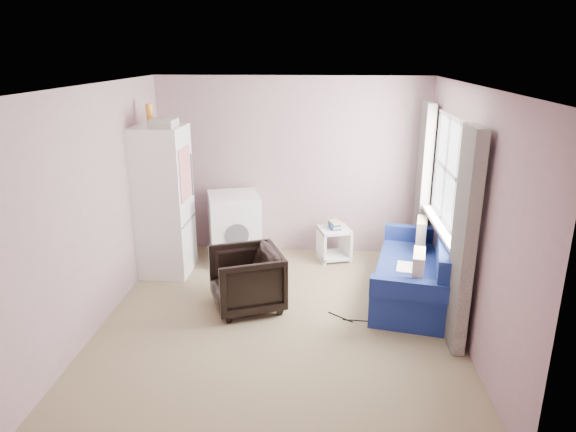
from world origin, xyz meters
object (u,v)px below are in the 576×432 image
at_px(washing_machine, 234,226).
at_px(side_table, 334,241).
at_px(armchair, 246,276).
at_px(fridge, 162,201).
at_px(sofa, 419,273).

relative_size(washing_machine, side_table, 1.68).
bearing_deg(armchair, side_table, 124.75).
bearing_deg(fridge, armchair, -36.67).
distance_m(fridge, side_table, 2.41).
xyz_separation_m(washing_machine, side_table, (1.39, 0.10, -0.23)).
bearing_deg(washing_machine, armchair, -91.15).
height_order(fridge, sofa, fridge).
relative_size(fridge, sofa, 1.10).
bearing_deg(washing_machine, sofa, -39.09).
bearing_deg(side_table, sofa, -48.53).
xyz_separation_m(fridge, washing_machine, (0.84, 0.47, -0.49)).
bearing_deg(fridge, washing_machine, 30.26).
bearing_deg(washing_machine, side_table, -11.89).
xyz_separation_m(armchair, sofa, (1.99, 0.40, -0.08)).
relative_size(armchair, sofa, 0.38).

